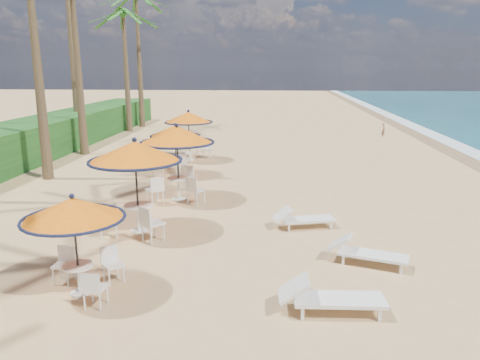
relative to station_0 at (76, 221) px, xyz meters
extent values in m
plane|color=tan|center=(5.11, 0.34, -1.55)|extent=(160.00, 160.00, 0.00)
cube|color=#194716|center=(-8.39, 11.34, -0.65)|extent=(3.00, 40.00, 1.80)
cylinder|color=black|center=(-0.03, -0.03, -0.53)|extent=(0.04, 0.04, 2.03)
cone|color=orange|center=(-0.03, -0.03, 0.26)|extent=(2.03, 2.03, 0.44)
torus|color=black|center=(-0.03, -0.03, 0.06)|extent=(2.03, 2.03, 0.06)
sphere|color=black|center=(-0.03, -0.03, 0.52)|extent=(0.11, 0.11, 0.11)
cylinder|color=white|center=(-0.03, -0.03, -0.95)|extent=(0.62, 0.62, 0.04)
cylinder|color=white|center=(-0.03, -0.03, -1.24)|extent=(0.07, 0.07, 0.62)
cylinder|color=black|center=(0.12, 3.68, -0.27)|extent=(0.06, 0.06, 2.56)
cone|color=orange|center=(0.12, 3.68, 0.73)|extent=(2.56, 2.56, 0.56)
torus|color=black|center=(0.12, 3.68, 0.47)|extent=(2.56, 2.56, 0.08)
sphere|color=black|center=(0.12, 3.68, 1.05)|extent=(0.13, 0.13, 0.13)
cylinder|color=white|center=(0.12, 3.68, -0.79)|extent=(0.78, 0.78, 0.04)
cylinder|color=white|center=(0.12, 3.68, -1.16)|extent=(0.09, 0.09, 0.78)
cylinder|color=black|center=(0.59, 6.94, -0.28)|extent=(0.06, 0.06, 2.54)
cone|color=orange|center=(0.59, 6.94, 0.71)|extent=(2.54, 2.54, 0.55)
torus|color=black|center=(0.59, 6.94, 0.46)|extent=(2.54, 2.54, 0.08)
sphere|color=black|center=(0.59, 6.94, 1.03)|extent=(0.13, 0.13, 0.13)
cylinder|color=white|center=(0.59, 6.94, -0.80)|extent=(0.77, 0.77, 0.04)
cylinder|color=white|center=(0.59, 6.94, -1.16)|extent=(0.09, 0.09, 0.77)
cylinder|color=black|center=(-0.28, 10.62, -0.49)|extent=(0.05, 0.05, 2.12)
cone|color=orange|center=(-0.28, 10.62, 0.34)|extent=(2.12, 2.12, 0.46)
torus|color=black|center=(-0.28, 10.62, 0.13)|extent=(2.12, 2.12, 0.06)
sphere|color=black|center=(-0.28, 10.62, 0.61)|extent=(0.11, 0.11, 0.11)
cylinder|color=white|center=(-0.28, 10.62, -0.92)|extent=(0.65, 0.65, 0.04)
cylinder|color=white|center=(-0.28, 10.62, -1.23)|extent=(0.07, 0.07, 0.65)
cylinder|color=black|center=(-0.32, 13.89, -0.37)|extent=(0.05, 0.05, 2.37)
cone|color=orange|center=(-0.32, 13.89, 0.56)|extent=(2.37, 2.37, 0.51)
torus|color=black|center=(-0.32, 13.89, 0.32)|extent=(2.37, 2.37, 0.07)
sphere|color=black|center=(-0.32, 13.89, 0.86)|extent=(0.12, 0.12, 0.12)
cylinder|color=white|center=(-0.32, 13.89, -0.85)|extent=(0.72, 0.72, 0.04)
cylinder|color=white|center=(-0.32, 13.89, -1.19)|extent=(0.08, 0.08, 0.72)
cube|color=white|center=(5.15, -0.43, -1.27)|extent=(1.73, 0.69, 0.07)
cube|color=white|center=(4.30, -0.46, -1.05)|extent=(0.59, 0.64, 0.42)
cube|color=white|center=(5.15, -0.43, -1.43)|extent=(0.06, 0.06, 0.24)
cube|color=white|center=(6.22, 1.83, -1.29)|extent=(1.67, 1.05, 0.06)
cube|color=white|center=(5.48, 2.08, -1.09)|extent=(0.68, 0.71, 0.39)
cube|color=white|center=(6.22, 1.83, -1.44)|extent=(0.06, 0.06, 0.22)
cube|color=white|center=(4.87, 4.35, -1.30)|extent=(1.60, 0.91, 0.06)
cube|color=white|center=(4.14, 4.16, -1.10)|extent=(0.63, 0.66, 0.38)
cube|color=white|center=(4.87, 4.35, -1.44)|extent=(0.05, 0.05, 0.21)
cone|color=brown|center=(-5.41, 9.56, 3.12)|extent=(0.44, 0.44, 9.33)
cone|color=brown|center=(-6.13, 15.06, 3.03)|extent=(0.44, 0.44, 9.15)
cone|color=brown|center=(-8.28, 19.45, 3.62)|extent=(0.44, 0.44, 10.33)
cone|color=brown|center=(-6.48, 23.90, 2.42)|extent=(0.44, 0.44, 7.93)
sphere|color=#1B4E16|center=(-6.48, 23.90, 6.38)|extent=(0.56, 0.56, 0.56)
cone|color=brown|center=(-6.31, 26.58, 3.12)|extent=(0.44, 0.44, 9.34)
imported|color=#8E6548|center=(10.89, 22.46, -1.07)|extent=(0.26, 0.37, 0.96)
camera|label=1|loc=(3.92, -8.50, 2.98)|focal=35.00mm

